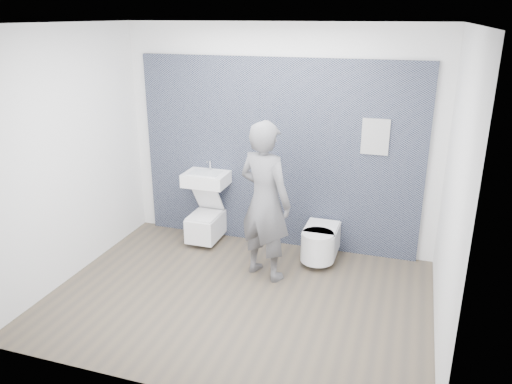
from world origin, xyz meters
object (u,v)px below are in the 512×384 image
(washbasin, at_px, (206,179))
(toilet_rounded, at_px, (320,242))
(toilet_square, at_px, (206,225))
(visitor, at_px, (265,201))

(washbasin, height_order, toilet_rounded, washbasin)
(toilet_square, xyz_separation_m, toilet_rounded, (1.54, -0.08, 0.00))
(toilet_square, bearing_deg, washbasin, 90.00)
(toilet_square, height_order, visitor, visitor)
(washbasin, distance_m, toilet_rounded, 1.67)
(toilet_rounded, distance_m, visitor, 1.01)
(washbasin, xyz_separation_m, toilet_rounded, (1.54, -0.14, -0.62))
(toilet_rounded, bearing_deg, washbasin, 174.87)
(toilet_square, xyz_separation_m, visitor, (1.00, -0.61, 0.66))
(toilet_square, relative_size, visitor, 0.37)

